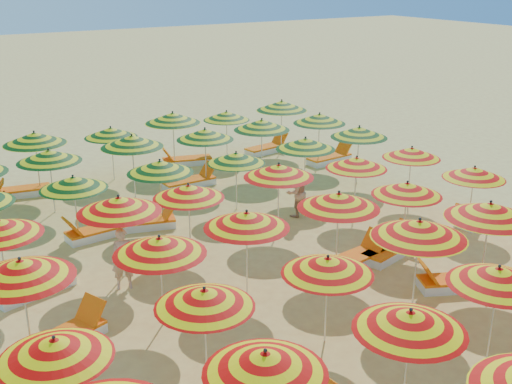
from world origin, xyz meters
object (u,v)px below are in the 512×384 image
umbrella_44 (111,132)px  umbrella_19 (160,246)px  lounger_4 (456,282)px  beachgoer_a (123,259)px  umbrella_14 (328,266)px  umbrella_43 (34,138)px  umbrella_39 (205,134)px  lounger_18 (267,148)px  umbrella_27 (279,171)px  lounger_7 (356,259)px  lounger_12 (145,223)px  umbrella_41 (319,119)px  lounger_16 (20,191)px  umbrella_35 (359,132)px  umbrella_25 (119,205)px  umbrella_22 (407,189)px  umbrella_23 (474,173)px  umbrella_18 (21,269)px  umbrella_28 (357,163)px  umbrella_34 (305,144)px  umbrella_45 (173,118)px  lounger_14 (330,158)px  lounger_8 (391,250)px  umbrella_37 (49,156)px  umbrella_7 (265,363)px  umbrella_9 (498,276)px  umbrella_15 (419,229)px  umbrella_8 (410,321)px  umbrella_13 (204,298)px  umbrella_26 (188,191)px  umbrella_32 (160,167)px  umbrella_20 (247,220)px  lounger_9 (481,218)px  umbrella_47 (282,106)px  umbrella_21 (339,200)px  umbrella_33 (236,158)px  lounger_17 (186,161)px  lounger_10 (33,288)px  lounger_6 (64,338)px  lounger_13 (190,182)px  beachgoer_b (297,192)px  umbrella_31 (73,183)px  lounger_11 (98,232)px  umbrella_46 (226,116)px  umbrella_16 (490,211)px  umbrella_40 (262,125)px

umbrella_44 → umbrella_19: bearing=-104.1°
lounger_4 → beachgoer_a: bearing=-7.0°
umbrella_14 → umbrella_43: size_ratio=1.07×
umbrella_39 → lounger_18: 4.65m
umbrella_27 → umbrella_14: bearing=-114.0°
lounger_7 → lounger_12: same height
umbrella_14 → umbrella_27: size_ratio=1.02×
umbrella_41 → lounger_16: umbrella_41 is taller
umbrella_35 → umbrella_25: bearing=-164.8°
umbrella_22 → umbrella_23: size_ratio=0.99×
umbrella_18 → umbrella_43: size_ratio=1.01×
umbrella_28 → umbrella_34: umbrella_34 is taller
umbrella_45 → lounger_14: size_ratio=1.33×
lounger_4 → lounger_8: size_ratio=1.00×
umbrella_37 → umbrella_43: bearing=88.1°
umbrella_7 → umbrella_9: 4.80m
beachgoer_a → umbrella_15: bearing=-23.5°
umbrella_8 → umbrella_13: (-2.26, 2.37, -0.07)m
umbrella_26 → umbrella_32: bearing=85.4°
umbrella_19 → umbrella_20: (2.06, 0.22, 0.02)m
umbrella_34 → lounger_9: (2.86, -4.33, -1.52)m
lounger_8 → lounger_9: 3.57m
umbrella_47 → umbrella_21: bearing=-116.6°
umbrella_21 → umbrella_35: bearing=45.8°
lounger_16 → umbrella_23: bearing=147.7°
umbrella_8 → umbrella_33: 9.48m
umbrella_15 → umbrella_41: umbrella_15 is taller
umbrella_45 → umbrella_7: bearing=-109.7°
umbrella_26 → lounger_14: 8.98m
lounger_17 → umbrella_7: bearing=84.0°
umbrella_22 → lounger_10: 8.91m
umbrella_8 → umbrella_33: umbrella_8 is taller
umbrella_34 → umbrella_20: bearing=-136.8°
umbrella_39 → lounger_6: size_ratio=1.28×
umbrella_18 → lounger_13: umbrella_18 is taller
umbrella_34 → beachgoer_b: umbrella_34 is taller
umbrella_31 → lounger_8: bearing=-38.0°
lounger_8 → lounger_16: same height
umbrella_14 → umbrella_45: 11.82m
umbrella_28 → lounger_12: 6.00m
lounger_11 → umbrella_46: bearing=-149.5°
umbrella_43 → lounger_9: bearing=-42.4°
lounger_11 → umbrella_9: bearing=109.6°
lounger_7 → umbrella_16: bearing=-61.7°
umbrella_46 → lounger_7: 9.79m
umbrella_14 → lounger_12: bearing=96.0°
umbrella_23 → umbrella_21: bearing=-177.4°
umbrella_9 → umbrella_43: (-4.62, 13.28, 0.14)m
beachgoer_b → umbrella_40: bearing=-108.9°
umbrella_14 → umbrella_21: size_ratio=0.97×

